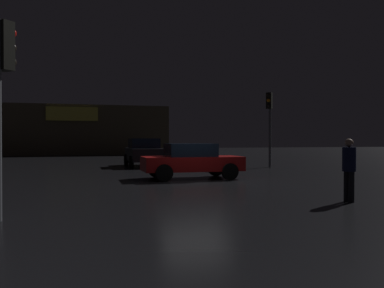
{
  "coord_description": "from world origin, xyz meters",
  "views": [
    {
      "loc": [
        -4.29,
        -14.51,
        1.6
      ],
      "look_at": [
        1.19,
        4.68,
        1.38
      ],
      "focal_mm": 38.0,
      "sensor_mm": 36.0,
      "label": 1
    }
  ],
  "objects_px": {
    "traffic_signal_opposite": "(269,114)",
    "traffic_signal_cross_left": "(2,79)",
    "pedestrian": "(349,165)",
    "car_near": "(144,152)",
    "store_building": "(73,131)",
    "car_far": "(191,160)"
  },
  "relations": [
    {
      "from": "traffic_signal_opposite",
      "to": "traffic_signal_cross_left",
      "type": "bearing_deg",
      "value": -134.03
    },
    {
      "from": "traffic_signal_opposite",
      "to": "pedestrian",
      "type": "distance_m",
      "value": 13.2
    },
    {
      "from": "traffic_signal_opposite",
      "to": "car_near",
      "type": "distance_m",
      "value": 7.7
    },
    {
      "from": "car_near",
      "to": "store_building",
      "type": "bearing_deg",
      "value": 100.45
    },
    {
      "from": "traffic_signal_cross_left",
      "to": "store_building",
      "type": "bearing_deg",
      "value": 88.45
    },
    {
      "from": "car_far",
      "to": "pedestrian",
      "type": "distance_m",
      "value": 7.4
    },
    {
      "from": "traffic_signal_opposite",
      "to": "pedestrian",
      "type": "bearing_deg",
      "value": -107.91
    },
    {
      "from": "store_building",
      "to": "car_far",
      "type": "xyz_separation_m",
      "value": [
        4.89,
        -31.13,
        -1.85
      ]
    },
    {
      "from": "store_building",
      "to": "car_far",
      "type": "distance_m",
      "value": 31.56
    },
    {
      "from": "store_building",
      "to": "car_near",
      "type": "xyz_separation_m",
      "value": [
        4.24,
        -23.01,
        -1.73
      ]
    },
    {
      "from": "pedestrian",
      "to": "car_far",
      "type": "bearing_deg",
      "value": 107.16
    },
    {
      "from": "store_building",
      "to": "car_near",
      "type": "relative_size",
      "value": 4.93
    },
    {
      "from": "car_near",
      "to": "pedestrian",
      "type": "xyz_separation_m",
      "value": [
        2.82,
        -15.19,
        0.07
      ]
    },
    {
      "from": "store_building",
      "to": "pedestrian",
      "type": "distance_m",
      "value": 38.88
    },
    {
      "from": "traffic_signal_opposite",
      "to": "car_near",
      "type": "bearing_deg",
      "value": 157.76
    },
    {
      "from": "store_building",
      "to": "traffic_signal_opposite",
      "type": "bearing_deg",
      "value": -66.77
    },
    {
      "from": "traffic_signal_opposite",
      "to": "traffic_signal_cross_left",
      "type": "relative_size",
      "value": 1.09
    },
    {
      "from": "car_far",
      "to": "traffic_signal_cross_left",
      "type": "bearing_deg",
      "value": -129.44
    },
    {
      "from": "traffic_signal_cross_left",
      "to": "pedestrian",
      "type": "relative_size",
      "value": 2.43
    },
    {
      "from": "store_building",
      "to": "traffic_signal_cross_left",
      "type": "bearing_deg",
      "value": -91.55
    },
    {
      "from": "store_building",
      "to": "car_far",
      "type": "height_order",
      "value": "store_building"
    },
    {
      "from": "traffic_signal_opposite",
      "to": "pedestrian",
      "type": "height_order",
      "value": "traffic_signal_opposite"
    }
  ]
}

